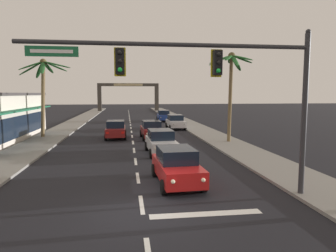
# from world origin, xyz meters

# --- Properties ---
(ground_plane) EXTENTS (220.00, 220.00, 0.00)m
(ground_plane) POSITION_xyz_m (0.00, 0.00, 0.00)
(ground_plane) COLOR black
(sidewalk_right) EXTENTS (3.20, 110.00, 0.14)m
(sidewalk_right) POSITION_xyz_m (7.80, 20.00, 0.07)
(sidewalk_right) COLOR gray
(sidewalk_right) RESTS_ON ground
(sidewalk_left) EXTENTS (3.20, 110.00, 0.14)m
(sidewalk_left) POSITION_xyz_m (-7.80, 20.00, 0.07)
(sidewalk_left) COLOR gray
(sidewalk_left) RESTS_ON ground
(lane_markings) EXTENTS (4.28, 87.70, 0.01)m
(lane_markings) POSITION_xyz_m (0.41, 20.11, 0.00)
(lane_markings) COLOR silver
(lane_markings) RESTS_ON ground
(traffic_signal_mast) EXTENTS (11.01, 0.41, 6.71)m
(traffic_signal_mast) POSITION_xyz_m (3.01, 0.68, 4.82)
(traffic_signal_mast) COLOR #2D2D33
(traffic_signal_mast) RESTS_ON ground
(sedan_lead_at_stop_bar) EXTENTS (2.11, 4.51, 1.68)m
(sedan_lead_at_stop_bar) POSITION_xyz_m (1.77, 3.15, 0.85)
(sedan_lead_at_stop_bar) COLOR red
(sedan_lead_at_stop_bar) RESTS_ON ground
(sedan_third_in_queue) EXTENTS (2.09, 4.50, 1.68)m
(sedan_third_in_queue) POSITION_xyz_m (1.84, 10.35, 0.85)
(sedan_third_in_queue) COLOR silver
(sedan_third_in_queue) RESTS_ON ground
(sedan_fifth_in_queue) EXTENTS (2.06, 4.50, 1.68)m
(sedan_fifth_in_queue) POSITION_xyz_m (1.78, 17.55, 0.85)
(sedan_fifth_in_queue) COLOR maroon
(sedan_fifth_in_queue) RESTS_ON ground
(sedan_oncoming_far) EXTENTS (1.96, 4.46, 1.68)m
(sedan_oncoming_far) POSITION_xyz_m (-1.54, 18.30, 0.85)
(sedan_oncoming_far) COLOR maroon
(sedan_oncoming_far) RESTS_ON ground
(sedan_parked_nearest_kerb) EXTENTS (2.03, 4.48, 1.68)m
(sedan_parked_nearest_kerb) POSITION_xyz_m (5.07, 35.20, 0.85)
(sedan_parked_nearest_kerb) COLOR navy
(sedan_parked_nearest_kerb) RESTS_ON ground
(sedan_parked_mid_kerb) EXTENTS (2.03, 4.48, 1.68)m
(sedan_parked_mid_kerb) POSITION_xyz_m (5.28, 25.12, 0.85)
(sedan_parked_mid_kerb) COLOR silver
(sedan_parked_mid_kerb) RESTS_ON ground
(palm_left_second) EXTENTS (4.84, 4.75, 7.42)m
(palm_left_second) POSITION_xyz_m (-8.08, 19.26, 5.57)
(palm_left_second) COLOR brown
(palm_left_second) RESTS_ON ground
(palm_right_second) EXTENTS (4.06, 4.00, 7.62)m
(palm_right_second) POSITION_xyz_m (8.21, 14.16, 5.86)
(palm_right_second) COLOR brown
(palm_right_second) RESTS_ON ground
(town_gateway_arch) EXTENTS (14.38, 0.90, 6.62)m
(town_gateway_arch) POSITION_xyz_m (0.00, 62.57, 4.27)
(town_gateway_arch) COLOR #423D38
(town_gateway_arch) RESTS_ON ground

